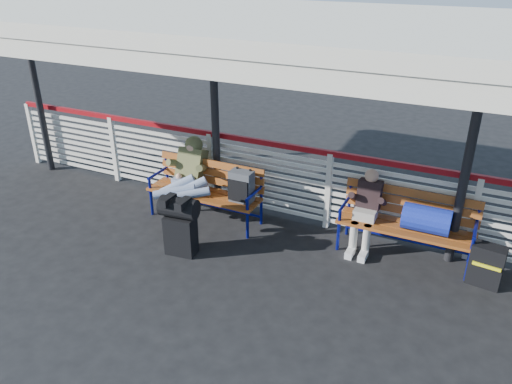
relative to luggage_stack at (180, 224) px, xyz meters
The scene contains 9 objects.
ground 1.68m from the luggage_stack, 11.82° to the right, with size 60.00×60.00×0.00m, color black.
fence 2.24m from the luggage_stack, 44.79° to the left, with size 12.08×0.08×1.24m.
canopy 3.07m from the luggage_stack, 18.75° to the left, with size 12.60×3.60×3.16m.
luggage_stack is the anchor object (origin of this frame).
bench_left 1.04m from the luggage_stack, 89.13° to the left, with size 1.80×0.56×0.94m.
bench_right 3.18m from the luggage_stack, 23.56° to the left, with size 1.80×0.56×0.92m.
traveler_man 0.81m from the luggage_stack, 116.70° to the left, with size 0.93×1.64×0.77m.
companion_person 2.55m from the luggage_stack, 28.99° to the left, with size 0.32×0.66×1.15m.
suitcase_side 3.97m from the luggage_stack, 15.10° to the left, with size 0.42×0.29×0.55m.
Camera 1 is at (1.91, -4.55, 3.80)m, focal length 35.00 mm.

